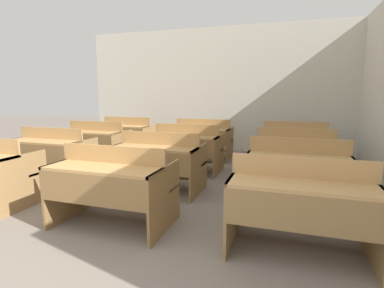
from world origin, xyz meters
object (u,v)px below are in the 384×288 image
bench_front_right (300,203)px  bench_third_center (186,147)px  bench_back_center (202,138)px  wastepaper_bin (341,153)px  bench_back_left (127,134)px  bench_front_center (112,184)px  bench_back_right (294,142)px  bench_second_left (51,153)px  bench_second_right (297,171)px  bench_third_right (295,153)px  bench_second_center (158,160)px  bench_third_left (95,142)px

bench_front_right → bench_third_center: same height
bench_front_right → bench_back_center: bearing=118.2°
wastepaper_bin → bench_back_left: bearing=-171.0°
bench_front_right → bench_back_center: (-1.92, 3.58, 0.00)m
bench_front_center → wastepaper_bin: (2.87, 4.34, -0.31)m
bench_front_right → bench_back_left: bearing=136.8°
bench_back_right → bench_second_left: bearing=-148.1°
bench_front_center → bench_back_left: bearing=118.0°
bench_back_left → bench_back_center: size_ratio=1.00×
bench_second_right → wastepaper_bin: (0.98, 3.14, -0.31)m
bench_front_center → bench_back_center: size_ratio=1.00×
bench_second_right → bench_back_center: same height
bench_second_right → bench_back_center: 3.06m
bench_third_center → bench_third_right: size_ratio=1.00×
bench_back_left → bench_back_right: same height
bench_third_center → bench_back_center: size_ratio=1.00×
bench_second_center → bench_third_center: bearing=89.2°
bench_second_center → bench_back_center: size_ratio=1.00×
bench_third_right → bench_back_center: 2.27m
bench_third_right → bench_back_left: 3.99m
bench_third_left → bench_second_center: bearing=-31.5°
bench_second_center → wastepaper_bin: bearing=47.3°
bench_third_left → wastepaper_bin: 5.19m
bench_third_left → bench_third_center: 1.94m
bench_third_center → bench_back_center: same height
bench_back_center → wastepaper_bin: bench_back_center is taller
bench_second_center → bench_front_right: bearing=-32.4°
bench_third_left → bench_back_center: size_ratio=1.00×
bench_third_left → bench_second_left: bearing=-89.6°
bench_back_center → wastepaper_bin: size_ratio=3.91×
bench_second_center → bench_third_center: (0.02, 1.19, 0.00)m
bench_third_left → bench_front_center: bearing=-51.1°
bench_third_left → bench_back_left: same height
bench_back_center → wastepaper_bin: 3.01m
bench_second_center → bench_back_center: (-0.02, 2.38, 0.00)m
bench_second_right → bench_front_right: bearing=-90.0°
bench_front_right → bench_third_center: size_ratio=1.00×
bench_second_center → bench_back_center: same height
bench_second_left → bench_back_center: 3.06m
bench_second_right → wastepaper_bin: 3.30m
bench_second_right → bench_back_right: size_ratio=1.00×
bench_back_center → bench_third_right: bearing=-32.5°
bench_third_right → bench_back_right: 1.19m
bench_third_left → bench_front_right: bearing=-31.9°
bench_front_center → bench_third_right: 3.04m
bench_third_right → bench_back_left: same height
bench_third_center → bench_back_center: 1.19m
bench_front_center → wastepaper_bin: bearing=56.5°
bench_third_center → bench_back_right: (1.89, 1.16, 0.00)m
bench_front_center → bench_front_right: (1.90, 0.01, 0.00)m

